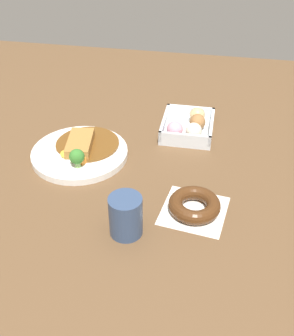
# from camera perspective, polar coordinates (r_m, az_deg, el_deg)

# --- Properties ---
(ground_plane) EXTENTS (1.60, 1.60, 0.00)m
(ground_plane) POSITION_cam_1_polar(r_m,az_deg,el_deg) (1.09, -3.48, 0.58)
(ground_plane) COLOR brown
(curry_plate) EXTENTS (0.25, 0.25, 0.07)m
(curry_plate) POSITION_cam_1_polar(r_m,az_deg,el_deg) (1.12, -9.09, 2.25)
(curry_plate) COLOR white
(curry_plate) RESTS_ON ground_plane
(donut_box) EXTENTS (0.17, 0.14, 0.06)m
(donut_box) POSITION_cam_1_polar(r_m,az_deg,el_deg) (1.20, 5.76, 5.68)
(donut_box) COLOR silver
(donut_box) RESTS_ON ground_plane
(chocolate_ring_donut) EXTENTS (0.16, 0.16, 0.03)m
(chocolate_ring_donut) POSITION_cam_1_polar(r_m,az_deg,el_deg) (0.94, 6.49, -5.09)
(chocolate_ring_donut) COLOR white
(chocolate_ring_donut) RESTS_ON ground_plane
(coffee_mug) EXTENTS (0.07, 0.07, 0.09)m
(coffee_mug) POSITION_cam_1_polar(r_m,az_deg,el_deg) (0.87, -2.93, -6.54)
(coffee_mug) COLOR #33476B
(coffee_mug) RESTS_ON ground_plane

